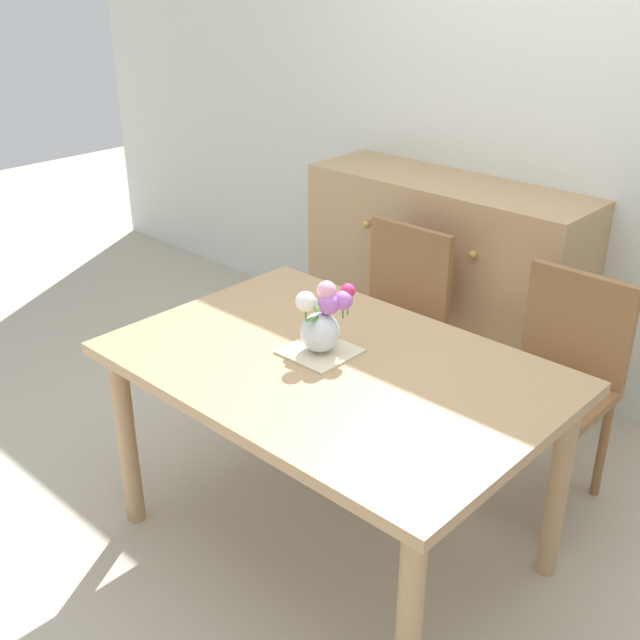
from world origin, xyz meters
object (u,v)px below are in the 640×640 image
Objects in this scene: chair_right at (558,374)px; flower_vase at (323,320)px; dining_table at (333,387)px; chair_left at (393,314)px; dresser at (442,281)px.

flower_vase is (-0.47, -0.80, 0.36)m from chair_right.
chair_left is at bearing 115.52° from dining_table.
dresser is (-0.48, 1.33, -0.16)m from dining_table.
dining_table is 1.42m from dresser.
dining_table is 0.93m from chair_left.
dresser is (-0.88, 0.50, -0.02)m from chair_right.
chair_left is 0.94m from flower_vase.
dining_table is 0.23m from flower_vase.
flower_vase is (0.32, -0.80, 0.36)m from chair_left.
chair_left is 0.64× the size of dresser.
chair_right is 3.69× the size of flower_vase.
dining_table is at bearing -70.18° from dresser.
chair_left is 3.69× the size of flower_vase.
dresser is at bearing 107.37° from flower_vase.
dining_table is 0.93m from chair_right.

